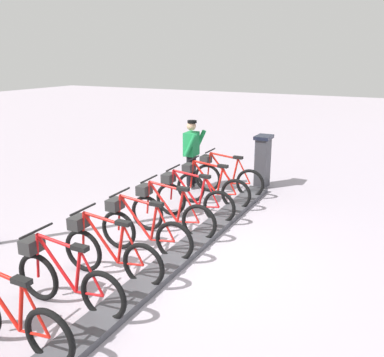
{
  "coord_description": "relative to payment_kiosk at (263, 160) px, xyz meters",
  "views": [
    {
      "loc": [
        -2.96,
        5.38,
        3.12
      ],
      "look_at": [
        0.5,
        -1.33,
        0.9
      ],
      "focal_mm": 39.22,
      "sensor_mm": 36.0,
      "label": 1
    }
  ],
  "objects": [
    {
      "name": "ground_plane",
      "position": [
        -0.05,
        4.22,
        -0.67
      ],
      "size": [
        60.0,
        60.0,
        0.0
      ],
      "primitive_type": "plane",
      "color": "#AB9FAB"
    },
    {
      "name": "dock_rail_base",
      "position": [
        -0.05,
        4.22,
        -0.62
      ],
      "size": [
        0.44,
        7.73,
        0.1
      ],
      "primitive_type": "cube",
      "color": "#47474C",
      "rests_on": "ground"
    },
    {
      "name": "payment_kiosk",
      "position": [
        0.0,
        0.0,
        0.0
      ],
      "size": [
        0.36,
        0.52,
        1.28
      ],
      "color": "#38383D",
      "rests_on": "ground"
    },
    {
      "name": "bike_docked_0",
      "position": [
        0.57,
        0.95,
        -0.24
      ],
      "size": [
        1.72,
        0.54,
        1.02
      ],
      "color": "black",
      "rests_on": "ground"
    },
    {
      "name": "bike_docked_1",
      "position": [
        0.57,
        1.82,
        -0.24
      ],
      "size": [
        1.72,
        0.54,
        1.02
      ],
      "color": "black",
      "rests_on": "ground"
    },
    {
      "name": "bike_docked_2",
      "position": [
        0.57,
        2.69,
        -0.24
      ],
      "size": [
        1.72,
        0.54,
        1.02
      ],
      "color": "black",
      "rests_on": "ground"
    },
    {
      "name": "bike_docked_3",
      "position": [
        0.57,
        3.55,
        -0.24
      ],
      "size": [
        1.72,
        0.54,
        1.02
      ],
      "color": "black",
      "rests_on": "ground"
    },
    {
      "name": "bike_docked_4",
      "position": [
        0.57,
        4.42,
        -0.24
      ],
      "size": [
        1.72,
        0.54,
        1.02
      ],
      "color": "black",
      "rests_on": "ground"
    },
    {
      "name": "bike_docked_5",
      "position": [
        0.57,
        5.29,
        -0.24
      ],
      "size": [
        1.72,
        0.54,
        1.02
      ],
      "color": "black",
      "rests_on": "ground"
    },
    {
      "name": "bike_docked_6",
      "position": [
        0.57,
        6.15,
        -0.24
      ],
      "size": [
        1.72,
        0.54,
        1.02
      ],
      "color": "black",
      "rests_on": "ground"
    },
    {
      "name": "bike_docked_7",
      "position": [
        0.57,
        7.02,
        -0.24
      ],
      "size": [
        1.72,
        0.54,
        1.02
      ],
      "color": "black",
      "rests_on": "ground"
    },
    {
      "name": "worker_near_rack",
      "position": [
        1.48,
        0.9,
        0.24
      ],
      "size": [
        0.47,
        0.63,
        1.66
      ],
      "color": "white",
      "rests_on": "ground"
    }
  ]
}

